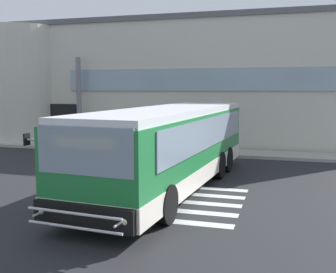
% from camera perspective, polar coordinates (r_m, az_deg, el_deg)
% --- Properties ---
extents(ground_plane, '(80.00, 90.00, 0.02)m').
position_cam_1_polar(ground_plane, '(16.84, -2.58, -4.72)').
color(ground_plane, '#232326').
rests_on(ground_plane, ground).
extents(bay_paint_stripes, '(4.40, 3.96, 0.01)m').
position_cam_1_polar(bay_paint_stripes, '(12.35, -0.00, -8.94)').
color(bay_paint_stripes, silver).
rests_on(bay_paint_stripes, ground).
extents(terminal_building, '(23.52, 13.80, 7.33)m').
position_cam_1_polar(terminal_building, '(27.90, 3.75, 7.43)').
color(terminal_building, beige).
rests_on(terminal_building, ground).
extents(boarding_curb, '(25.72, 2.00, 0.15)m').
position_cam_1_polar(boarding_curb, '(21.35, 1.55, -2.02)').
color(boarding_curb, '#9E9B93').
rests_on(boarding_curb, ground).
extents(entry_support_column, '(0.28, 0.28, 4.93)m').
position_cam_1_polar(entry_support_column, '(23.91, -12.35, 4.90)').
color(entry_support_column, slate).
rests_on(entry_support_column, boarding_curb).
extents(bus_main_foreground, '(3.85, 11.15, 2.70)m').
position_cam_1_polar(bus_main_foreground, '(13.56, 0.29, -1.77)').
color(bus_main_foreground, '#1E7238').
rests_on(bus_main_foreground, ground).
extents(passenger_near_column, '(0.59, 0.40, 1.68)m').
position_cam_1_polar(passenger_near_column, '(22.72, -11.71, 1.02)').
color(passenger_near_column, '#2D2D33').
rests_on(passenger_near_column, boarding_curb).
extents(passenger_by_doorway, '(0.40, 0.49, 1.68)m').
position_cam_1_polar(passenger_by_doorway, '(22.22, -9.40, 0.85)').
color(passenger_by_doorway, '#1E2338').
rests_on(passenger_by_doorway, boarding_curb).
extents(passenger_at_curb_edge, '(0.57, 0.31, 1.68)m').
position_cam_1_polar(passenger_at_curb_edge, '(21.90, -7.06, 0.80)').
color(passenger_at_curb_edge, '#2D2D33').
rests_on(passenger_at_curb_edge, boarding_curb).
extents(safety_bollard_yellow, '(0.18, 0.18, 0.90)m').
position_cam_1_polar(safety_bollard_yellow, '(20.76, -4.62, -1.25)').
color(safety_bollard_yellow, yellow).
rests_on(safety_bollard_yellow, ground).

